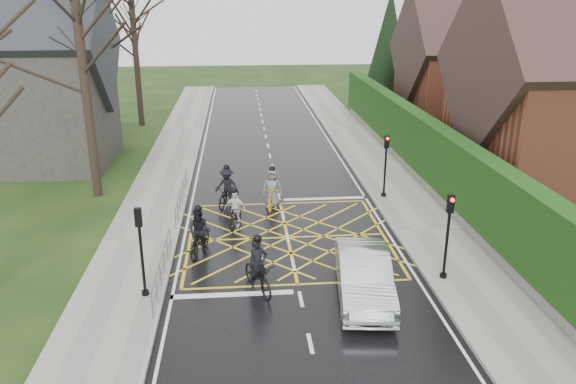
{
  "coord_description": "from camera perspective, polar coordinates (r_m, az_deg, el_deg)",
  "views": [
    {
      "loc": [
        -1.86,
        -21.16,
        9.5
      ],
      "look_at": [
        0.19,
        1.98,
        1.3
      ],
      "focal_mm": 35.0,
      "sensor_mm": 36.0,
      "label": 1
    }
  ],
  "objects": [
    {
      "name": "railing_north",
      "position": [
        26.77,
        -10.77,
        0.1
      ],
      "size": [
        0.05,
        6.04,
        1.03
      ],
      "color": "slate",
      "rests_on": "ground"
    },
    {
      "name": "tree_far",
      "position": [
        43.85,
        -15.42,
        15.77
      ],
      "size": [
        8.4,
        8.4,
        10.4
      ],
      "color": "black",
      "rests_on": "ground"
    },
    {
      "name": "traffic_light_se",
      "position": [
        19.93,
        15.87,
        -4.5
      ],
      "size": [
        0.24,
        0.31,
        3.21
      ],
      "rotation": [
        0.0,
        0.0,
        3.14
      ],
      "color": "black",
      "rests_on": "ground"
    },
    {
      "name": "house_far",
      "position": [
        42.84,
        18.17,
        11.62
      ],
      "size": [
        9.8,
        8.8,
        10.3
      ],
      "color": "brown",
      "rests_on": "ground"
    },
    {
      "name": "cyclist_back",
      "position": [
        21.8,
        -8.97,
        -4.44
      ],
      "size": [
        1.11,
        2.09,
        2.01
      ],
      "rotation": [
        0.0,
        0.0,
        -0.29
      ],
      "color": "black",
      "rests_on": "ground"
    },
    {
      "name": "sidewalk_left",
      "position": [
        23.53,
        -14.82,
        -4.86
      ],
      "size": [
        3.0,
        80.0,
        0.15
      ],
      "primitive_type": "cube",
      "color": "gray",
      "rests_on": "ground"
    },
    {
      "name": "car",
      "position": [
        18.74,
        7.72,
        -8.45
      ],
      "size": [
        2.19,
        4.93,
        1.57
      ],
      "primitive_type": "imported",
      "rotation": [
        0.0,
        0.0,
        -0.11
      ],
      "color": "silver",
      "rests_on": "ground"
    },
    {
      "name": "traffic_light_sw",
      "position": [
        18.7,
        -14.65,
        -6.02
      ],
      "size": [
        0.24,
        0.31,
        3.21
      ],
      "color": "black",
      "rests_on": "ground"
    },
    {
      "name": "cyclist_front",
      "position": [
        24.22,
        -5.38,
        -2.1
      ],
      "size": [
        1.0,
        1.8,
        1.73
      ],
      "rotation": [
        0.0,
        0.0,
        -0.29
      ],
      "color": "black",
      "rests_on": "ground"
    },
    {
      "name": "traffic_light_ne",
      "position": [
        27.43,
        9.86,
        2.55
      ],
      "size": [
        0.24,
        0.31,
        3.21
      ],
      "rotation": [
        0.0,
        0.0,
        3.14
      ],
      "color": "black",
      "rests_on": "ground"
    },
    {
      "name": "stone_wall",
      "position": [
        30.22,
        13.73,
        1.25
      ],
      "size": [
        0.5,
        38.0,
        0.7
      ],
      "primitive_type": "cube",
      "color": "slate",
      "rests_on": "ground"
    },
    {
      "name": "cyclist_rear",
      "position": [
        19.08,
        -3.06,
        -8.18
      ],
      "size": [
        1.45,
        2.21,
        2.03
      ],
      "rotation": [
        0.0,
        0.0,
        0.38
      ],
      "color": "black",
      "rests_on": "ground"
    },
    {
      "name": "church",
      "position": [
        35.45,
        -24.68,
        10.31
      ],
      "size": [
        8.8,
        7.8,
        11.0
      ],
      "color": "#2D2B28",
      "rests_on": "ground"
    },
    {
      "name": "railing_south",
      "position": [
        19.89,
        -12.71,
        -7.07
      ],
      "size": [
        0.05,
        5.04,
        1.03
      ],
      "color": "slate",
      "rests_on": "ground"
    },
    {
      "name": "hedge",
      "position": [
        29.74,
        14.0,
        4.46
      ],
      "size": [
        0.9,
        38.0,
        2.8
      ],
      "primitive_type": "cube",
      "color": "#13330D",
      "rests_on": "stone_wall"
    },
    {
      "name": "tree_near",
      "position": [
        28.13,
        -20.5,
        15.04
      ],
      "size": [
        9.24,
        9.24,
        11.44
      ],
      "color": "black",
      "rests_on": "ground"
    },
    {
      "name": "conifer",
      "position": [
        49.02,
        10.16,
        13.88
      ],
      "size": [
        4.6,
        4.6,
        10.0
      ],
      "color": "black",
      "rests_on": "ground"
    },
    {
      "name": "cyclist_lead",
      "position": [
        26.26,
        -1.59,
        -0.14
      ],
      "size": [
        1.12,
        2.18,
        2.02
      ],
      "rotation": [
        0.0,
        0.0,
        -0.2
      ],
      "color": "orange",
      "rests_on": "ground"
    },
    {
      "name": "sidewalk_right",
      "position": [
        24.46,
        14.13,
        -3.84
      ],
      "size": [
        3.0,
        80.0,
        0.15
      ],
      "primitive_type": "cube",
      "color": "gray",
      "rests_on": "ground"
    },
    {
      "name": "cyclist_mid",
      "position": [
        26.7,
        -6.2,
        0.16
      ],
      "size": [
        1.37,
        2.18,
        2.0
      ],
      "rotation": [
        0.0,
        0.0,
        -0.35
      ],
      "color": "black",
      "rests_on": "ground"
    },
    {
      "name": "ground",
      "position": [
        23.26,
        -0.05,
        -4.65
      ],
      "size": [
        120.0,
        120.0,
        0.0
      ],
      "primitive_type": "plane",
      "color": "black",
      "rests_on": "ground"
    },
    {
      "name": "road",
      "position": [
        23.26,
        -0.05,
        -4.64
      ],
      "size": [
        9.0,
        80.0,
        0.01
      ],
      "primitive_type": "cube",
      "color": "black",
      "rests_on": "ground"
    },
    {
      "name": "tree_mid",
      "position": [
        36.1,
        -18.97,
        17.08
      ],
      "size": [
        10.08,
        10.08,
        12.48
      ],
      "color": "black",
      "rests_on": "ground"
    }
  ]
}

